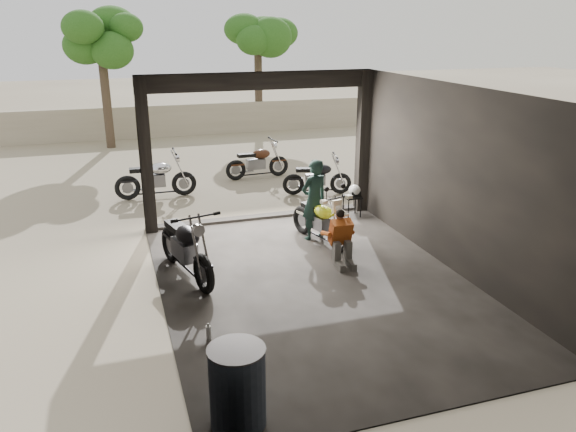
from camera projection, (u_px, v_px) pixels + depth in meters
ground at (315, 284)px, 9.38m from camera, size 80.00×80.00×0.00m
garage at (305, 202)px, 9.45m from camera, size 7.00×7.13×3.20m
boundary_wall at (189, 120)px, 21.79m from camera, size 18.00×0.30×1.20m
tree_left at (99, 28)px, 18.47m from camera, size 2.20×2.20×5.60m
tree_right at (258, 39)px, 21.64m from camera, size 2.20×2.20×5.00m
main_bike at (320, 217)px, 11.00m from camera, size 1.07×1.72×1.07m
left_bike at (185, 242)px, 9.48m from camera, size 1.20×1.99×1.26m
outside_bike_a at (155, 175)px, 13.86m from camera, size 1.74×0.74×1.17m
outside_bike_b at (257, 159)px, 15.67m from camera, size 1.64×0.77×1.08m
outside_bike_c at (317, 175)px, 14.16m from camera, size 1.63×0.95×1.03m
rider at (314, 200)px, 11.08m from camera, size 0.69×0.56×1.65m
mechanic at (343, 240)px, 9.94m from camera, size 0.53×0.70×0.98m
stool at (352, 199)px, 12.52m from camera, size 0.35×0.35×0.49m
helmet at (355, 190)px, 12.47m from camera, size 0.32×0.33×0.25m
oil_drum at (237, 388)px, 5.94m from camera, size 0.80×0.80×0.94m
sign_post at (411, 143)px, 12.09m from camera, size 0.83×0.08×2.49m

